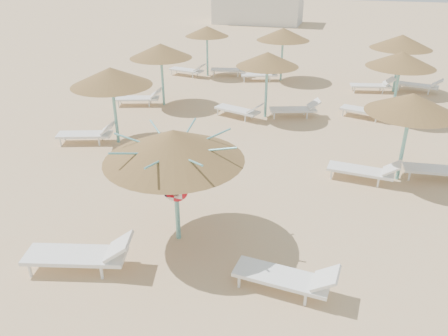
# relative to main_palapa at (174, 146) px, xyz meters

# --- Properties ---
(ground) EXTENTS (120.00, 120.00, 0.00)m
(ground) POSITION_rel_main_palapa_xyz_m (0.44, -0.40, -2.42)
(ground) COLOR tan
(ground) RESTS_ON ground
(main_palapa) EXTENTS (3.10, 3.10, 2.78)m
(main_palapa) POSITION_rel_main_palapa_xyz_m (0.00, 0.00, 0.00)
(main_palapa) COLOR #6AB8B7
(main_palapa) RESTS_ON ground
(lounger_main_a) EXTENTS (2.40, 1.22, 0.84)m
(lounger_main_a) POSITION_rel_main_palapa_xyz_m (-1.53, -1.64, -2.02)
(lounger_main_a) COLOR white
(lounger_main_a) RESTS_ON ground
(lounger_main_b) EXTENTS (2.11, 0.81, 0.75)m
(lounger_main_b) POSITION_rel_main_palapa_xyz_m (2.79, -1.10, -2.06)
(lounger_main_b) COLOR white
(lounger_main_b) RESTS_ON ground
(palapa_field) EXTENTS (14.31, 12.77, 2.71)m
(palapa_field) POSITION_rel_main_palapa_xyz_m (0.65, 10.27, -0.12)
(palapa_field) COLOR #6AB8B7
(palapa_field) RESTS_ON ground
(service_hut) EXTENTS (8.40, 4.40, 3.25)m
(service_hut) POSITION_rel_main_palapa_xyz_m (-5.56, 34.60, -0.77)
(service_hut) COLOR silver
(service_hut) RESTS_ON ground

